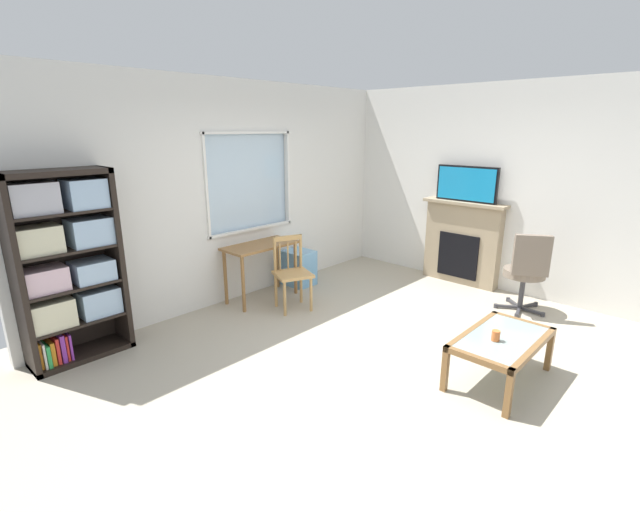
# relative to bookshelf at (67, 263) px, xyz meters

# --- Properties ---
(ground) EXTENTS (6.24, 5.87, 0.02)m
(ground) POSITION_rel_bookshelf_xyz_m (2.09, -2.19, -0.97)
(ground) COLOR #B2A893
(wall_back_with_window) EXTENTS (5.24, 0.15, 2.74)m
(wall_back_with_window) POSITION_rel_bookshelf_xyz_m (2.06, 0.24, 0.40)
(wall_back_with_window) COLOR silver
(wall_back_with_window) RESTS_ON ground
(wall_right) EXTENTS (0.12, 5.07, 2.74)m
(wall_right) POSITION_rel_bookshelf_xyz_m (4.77, -2.19, 0.41)
(wall_right) COLOR silver
(wall_right) RESTS_ON ground
(bookshelf) EXTENTS (0.90, 0.38, 1.82)m
(bookshelf) POSITION_rel_bookshelf_xyz_m (0.00, 0.00, 0.00)
(bookshelf) COLOR black
(bookshelf) RESTS_ON ground
(desk_under_window) EXTENTS (0.97, 0.46, 0.74)m
(desk_under_window) POSITION_rel_bookshelf_xyz_m (2.22, -0.11, -0.34)
(desk_under_window) COLOR olive
(desk_under_window) RESTS_ON ground
(wooden_chair) EXTENTS (0.54, 0.53, 0.90)m
(wooden_chair) POSITION_rel_bookshelf_xyz_m (2.27, -0.62, -0.50)
(wooden_chair) COLOR tan
(wooden_chair) RESTS_ON ground
(plastic_drawer_unit) EXTENTS (0.35, 0.40, 0.50)m
(plastic_drawer_unit) POSITION_rel_bookshelf_xyz_m (2.94, -0.06, -0.71)
(plastic_drawer_unit) COLOR #72ADDB
(plastic_drawer_unit) RESTS_ON ground
(fireplace) EXTENTS (0.26, 1.18, 1.18)m
(fireplace) POSITION_rel_bookshelf_xyz_m (4.61, -1.68, -0.37)
(fireplace) COLOR tan
(fireplace) RESTS_ON ground
(tv) EXTENTS (0.06, 0.87, 0.49)m
(tv) POSITION_rel_bookshelf_xyz_m (4.59, -1.68, 0.47)
(tv) COLOR black
(tv) RESTS_ON fireplace
(office_chair) EXTENTS (0.61, 0.57, 1.00)m
(office_chair) POSITION_rel_bookshelf_xyz_m (4.08, -2.77, -0.41)
(office_chair) COLOR #7A6B5B
(office_chair) RESTS_ON ground
(coffee_table) EXTENTS (1.02, 0.58, 0.42)m
(coffee_table) POSITION_rel_bookshelf_xyz_m (2.39, -3.17, -0.60)
(coffee_table) COLOR #8C9E99
(coffee_table) RESTS_ON ground
(sippy_cup) EXTENTS (0.07, 0.07, 0.09)m
(sippy_cup) POSITION_rel_bookshelf_xyz_m (2.28, -3.15, -0.50)
(sippy_cup) COLOR orange
(sippy_cup) RESTS_ON coffee_table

